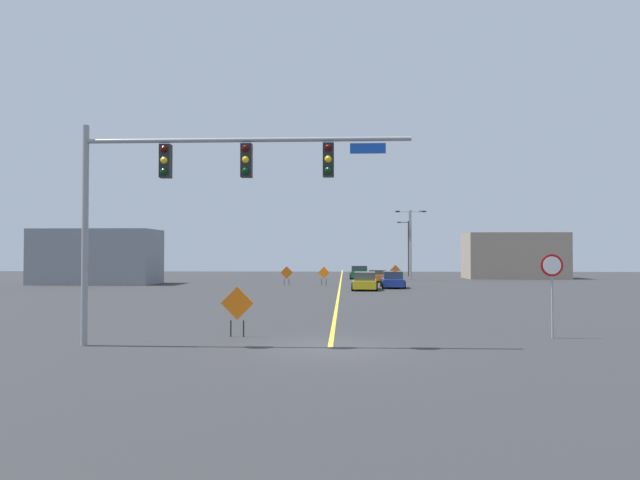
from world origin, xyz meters
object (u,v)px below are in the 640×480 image
(stop_sign, at_px, (552,279))
(construction_sign_median_near, at_px, (395,272))
(construction_sign_right_lane, at_px, (287,273))
(car_green_distant, at_px, (359,273))
(construction_sign_left_shoulder, at_px, (324,274))
(street_lamp_near_right, at_px, (411,238))
(street_lamp_far_right, at_px, (408,246))
(car_orange_passing, at_px, (377,276))
(traffic_signal_assembly, at_px, (199,178))
(car_yellow_far, at_px, (365,281))
(construction_sign_left_lane, at_px, (237,306))
(street_lamp_far_left, at_px, (410,239))
(car_blue_near, at_px, (392,280))

(stop_sign, distance_m, construction_sign_median_near, 35.20)
(construction_sign_right_lane, xyz_separation_m, car_green_distant, (7.00, 13.66, -0.40))
(construction_sign_median_near, distance_m, construction_sign_left_shoulder, 7.04)
(street_lamp_near_right, xyz_separation_m, construction_sign_left_shoulder, (-9.17, -10.96, -3.50))
(street_lamp_far_right, bearing_deg, construction_sign_left_shoulder, -114.66)
(construction_sign_right_lane, height_order, car_orange_passing, construction_sign_right_lane)
(construction_sign_median_near, height_order, car_green_distant, construction_sign_median_near)
(traffic_signal_assembly, relative_size, construction_sign_right_lane, 5.92)
(car_yellow_far, bearing_deg, construction_sign_left_lane, -101.35)
(construction_sign_left_shoulder, bearing_deg, street_lamp_far_left, 50.96)
(street_lamp_far_left, distance_m, car_green_distant, 7.22)
(traffic_signal_assembly, relative_size, construction_sign_median_near, 5.60)
(construction_sign_left_shoulder, bearing_deg, car_yellow_far, -61.81)
(construction_sign_left_shoulder, bearing_deg, stop_sign, -74.73)
(construction_sign_median_near, height_order, construction_sign_right_lane, construction_sign_median_near)
(construction_sign_median_near, distance_m, construction_sign_left_lane, 36.23)
(stop_sign, distance_m, car_green_distant, 47.07)
(car_green_distant, bearing_deg, street_lamp_far_left, -25.44)
(street_lamp_far_left, bearing_deg, construction_sign_left_shoulder, -129.04)
(street_lamp_far_right, bearing_deg, traffic_signal_assembly, -102.46)
(construction_sign_left_shoulder, xyz_separation_m, car_orange_passing, (5.26, 7.06, -0.49))
(stop_sign, bearing_deg, street_lamp_far_right, 88.97)
(construction_sign_left_shoulder, xyz_separation_m, car_green_distant, (3.56, 13.79, -0.39))
(street_lamp_far_right, height_order, construction_sign_left_shoulder, street_lamp_far_right)
(stop_sign, xyz_separation_m, car_green_distant, (-5.43, 46.74, -1.33))
(street_lamp_far_right, bearing_deg, street_lamp_far_left, -94.95)
(traffic_signal_assembly, xyz_separation_m, car_green_distant, (6.18, 49.02, -4.55))
(traffic_signal_assembly, relative_size, stop_sign, 3.60)
(construction_sign_left_lane, bearing_deg, construction_sign_right_lane, 92.81)
(car_orange_passing, bearing_deg, car_blue_near, -86.22)
(street_lamp_far_right, height_order, construction_sign_right_lane, street_lamp_far_right)
(street_lamp_far_left, height_order, construction_sign_left_lane, street_lamp_far_left)
(construction_sign_left_lane, xyz_separation_m, car_green_distant, (5.37, 46.85, -0.40))
(construction_sign_left_lane, distance_m, construction_sign_left_shoulder, 33.11)
(stop_sign, height_order, car_blue_near, stop_sign)
(car_green_distant, relative_size, car_yellow_far, 0.86)
(car_blue_near, relative_size, car_orange_passing, 1.03)
(traffic_signal_assembly, height_order, car_orange_passing, traffic_signal_assembly)
(traffic_signal_assembly, bearing_deg, street_lamp_near_right, 75.69)
(traffic_signal_assembly, distance_m, construction_sign_right_lane, 35.61)
(construction_sign_right_lane, height_order, construction_sign_left_lane, construction_sign_right_lane)
(traffic_signal_assembly, distance_m, street_lamp_near_right, 47.67)
(traffic_signal_assembly, bearing_deg, stop_sign, 11.11)
(stop_sign, distance_m, street_lamp_far_left, 44.20)
(street_lamp_far_left, relative_size, construction_sign_right_lane, 4.43)
(stop_sign, relative_size, car_orange_passing, 0.65)
(construction_sign_right_lane, xyz_separation_m, car_blue_near, (9.40, -3.71, -0.42))
(street_lamp_near_right, bearing_deg, street_lamp_far_left, 116.48)
(traffic_signal_assembly, distance_m, car_orange_passing, 43.27)
(construction_sign_left_lane, relative_size, car_green_distant, 0.45)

